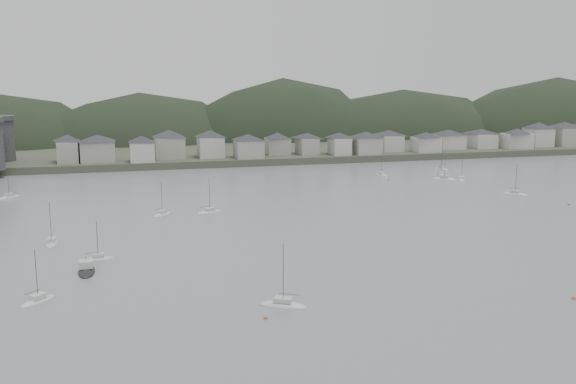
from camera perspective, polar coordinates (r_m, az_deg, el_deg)
name	(u,v)px	position (r m, az deg, el deg)	size (l,w,h in m)	color
ground	(404,303)	(110.02, 10.44, -9.80)	(900.00, 900.00, 0.00)	slate
far_shore_land	(194,138)	(392.22, -8.48, 4.85)	(900.00, 250.00, 3.00)	#383D2D
forested_ridge	(208,164)	(369.02, -7.21, 2.56)	(851.55, 103.94, 102.57)	black
waterfront_town	(332,141)	(293.92, 4.00, 4.58)	(451.48, 28.46, 12.92)	#9F9D91
moored_fleet	(312,215)	(174.05, 2.17, -2.13)	(226.92, 169.30, 12.72)	silver
motor_launch_far	(87,271)	(130.50, -17.68, -6.78)	(3.26, 8.93, 4.11)	black
mooring_buoys	(368,242)	(147.61, 7.25, -4.46)	(178.00, 127.86, 0.70)	#B95E3D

